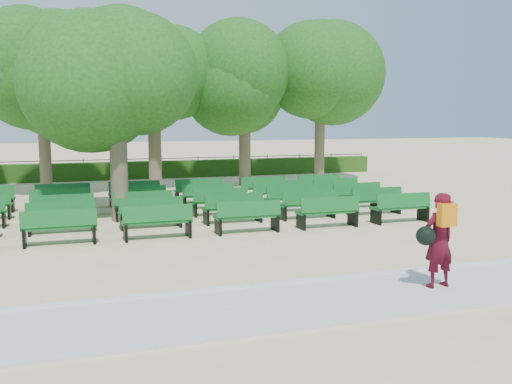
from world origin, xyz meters
TOP-DOWN VIEW (x-y plane):
  - ground at (0.00, 0.00)m, footprint 120.00×120.00m
  - paving at (0.00, -7.40)m, footprint 30.00×2.20m
  - curb at (0.00, -6.25)m, footprint 30.00×0.12m
  - hedge at (0.00, 14.00)m, footprint 26.00×0.70m
  - fence at (0.00, 14.40)m, footprint 26.00×0.10m
  - tree_line at (0.00, 10.00)m, footprint 21.80×6.80m
  - bench_array at (-0.36, 1.79)m, footprint 1.85×0.69m
  - tree_among at (-2.30, 1.82)m, footprint 4.75×4.75m
  - person at (2.58, -7.38)m, footprint 0.85×0.53m

SIDE VIEW (x-z plane):
  - ground at x=0.00m, z-range 0.00..0.00m
  - fence at x=0.00m, z-range -0.51..0.51m
  - tree_line at x=0.00m, z-range -3.52..3.52m
  - paving at x=0.00m, z-range 0.00..0.06m
  - curb at x=0.00m, z-range 0.00..0.10m
  - bench_array at x=-0.36m, z-range -0.48..0.67m
  - hedge at x=0.00m, z-range 0.00..0.90m
  - person at x=2.58m, z-range 0.09..1.85m
  - tree_among at x=-2.30m, z-range 1.03..7.43m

